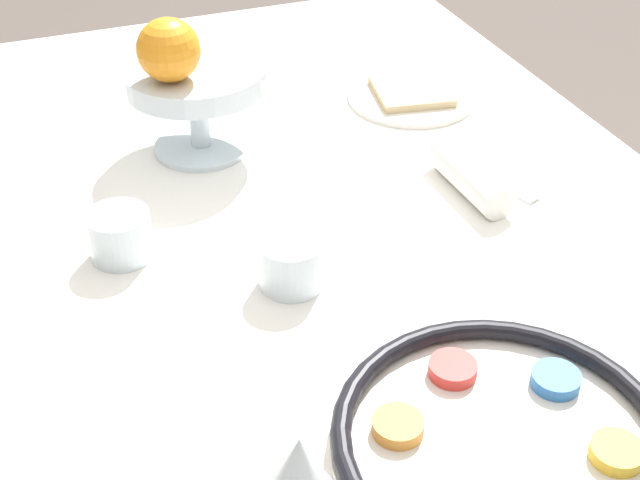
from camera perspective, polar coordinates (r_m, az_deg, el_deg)
name	(u,v)px	position (r m, az deg, el deg)	size (l,w,h in m)	color
dining_table	(353,447)	(1.31, 2.15, -13.11)	(1.59, 0.92, 0.70)	white
seder_plate	(505,440)	(0.85, 11.77, -12.45)	(0.32, 0.32, 0.03)	silver
wine_glass	(300,478)	(0.69, -1.29, -14.97)	(0.07, 0.07, 0.15)	silver
fruit_stand	(196,86)	(1.24, -7.93, 9.73)	(0.20, 0.20, 0.13)	silver
orange_fruit	(169,50)	(1.18, -9.67, 11.90)	(0.08, 0.08, 0.08)	orange
bread_plate	(411,95)	(1.42, 5.86, 9.21)	(0.20, 0.20, 0.02)	silver
napkin_roll	(470,177)	(1.19, 9.57, 3.98)	(0.15, 0.05, 0.05)	white
cup_near	(120,235)	(1.08, -12.68, 0.32)	(0.08, 0.08, 0.06)	silver
cup_mid	(291,263)	(1.01, -1.85, -1.48)	(0.08, 0.08, 0.06)	silver
spoon	(491,178)	(1.23, 10.87, 3.92)	(0.15, 0.07, 0.01)	silver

